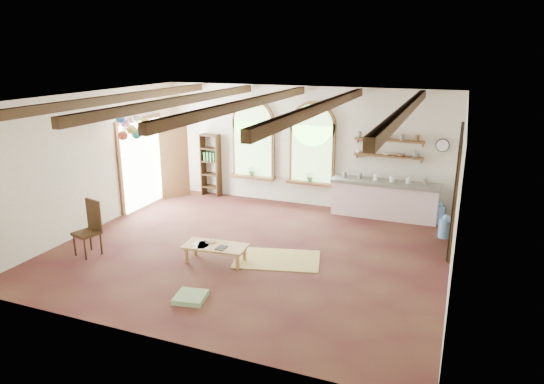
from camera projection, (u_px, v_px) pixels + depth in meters
The scene contains 27 objects.
floor at pixel (250, 250), 10.32m from camera, with size 8.00×8.00×0.00m, color #513021.
ceiling_beams at pixel (248, 103), 9.44m from camera, with size 6.20×6.80×0.18m, color #3A2312, non-canonical shape.
window_left at pixel (253, 142), 13.41m from camera, with size 1.30×0.28×2.20m.
window_right at pixel (312, 147), 12.81m from camera, with size 1.30×0.28×2.20m.
left_doorway at pixel (142, 164), 12.99m from camera, with size 0.10×1.90×2.50m, color brown.
right_doorway at pixel (454, 202), 9.96m from camera, with size 0.10×1.30×2.40m, color black.
kitchen_counter at pixel (384, 199), 12.23m from camera, with size 2.68×0.62×0.94m.
wall_shelf_lower at pixel (388, 156), 12.09m from camera, with size 1.70×0.24×0.04m, color brown.
wall_shelf_upper at pixel (389, 140), 11.98m from camera, with size 1.70×0.24×0.04m, color brown.
wall_clock at pixel (443, 145), 11.61m from camera, with size 0.32×0.32×0.04m, color black.
bookshelf at pixel (211, 165), 13.98m from camera, with size 0.53×0.32×1.80m.
coffee_table at pixel (215, 247), 9.67m from camera, with size 1.31×0.69×0.36m.
side_chair at pixel (89, 239), 10.03m from camera, with size 0.56×0.56×1.15m.
floor_mat at pixel (277, 259), 9.87m from camera, with size 1.71×1.06×0.02m, color tan.
floor_cushion at pixel (191, 297), 8.29m from camera, with size 0.51×0.51×0.09m, color gray.
water_jug_a at pixel (438, 214), 11.84m from camera, with size 0.30×0.30×0.57m.
water_jug_b at pixel (445, 228), 10.97m from camera, with size 0.28×0.28×0.55m.
balloon_cluster at pixel (132, 127), 11.58m from camera, with size 0.77×0.79×1.14m.
table_book at pixel (207, 241), 9.82m from camera, with size 0.16×0.23×0.02m, color olive.
tablet at pixel (221, 248), 9.53m from camera, with size 0.18×0.26×0.01m, color black.
potted_plant_left at pixel (252, 171), 13.53m from camera, with size 0.27×0.23×0.30m, color #598C4C.
potted_plant_right at pixel (310, 176), 12.94m from camera, with size 0.27×0.23×0.30m, color #598C4C.
shelf_cup_a at pixel (359, 151), 12.33m from camera, with size 0.12×0.10×0.10m, color white.
shelf_cup_b at pixel (372, 152), 12.21m from camera, with size 0.10×0.10×0.09m, color beige.
shelf_bowl_a at pixel (386, 154), 12.09m from camera, with size 0.22×0.22×0.05m, color beige.
shelf_bowl_b at pixel (401, 155), 11.97m from camera, with size 0.20×0.20×0.06m, color #8C664C.
shelf_vase at pixel (416, 154), 11.83m from camera, with size 0.18×0.18×0.19m, color slate.
Camera 1 is at (3.94, -8.71, 4.13)m, focal length 32.00 mm.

